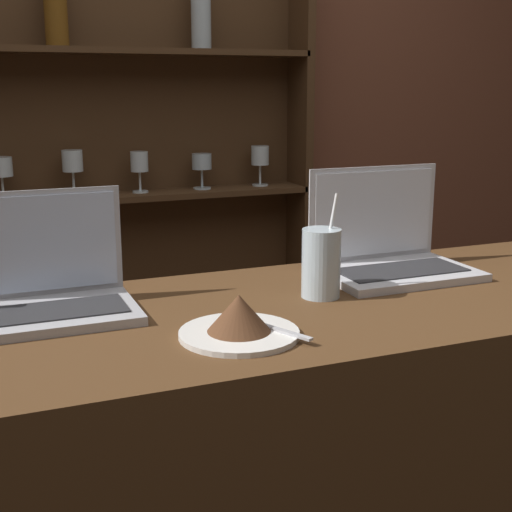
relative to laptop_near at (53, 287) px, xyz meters
The scene contains 6 objects.
back_wall 1.24m from the laptop_near, 72.38° to the left, with size 7.00×0.06×2.70m.
back_shelf 1.11m from the laptop_near, 74.18° to the left, with size 1.45×0.18×1.90m.
laptop_near is the anchor object (origin of this frame).
laptop_far 0.76m from the laptop_near, ahead, with size 0.34×0.24×0.24m.
cake_plate 0.39m from the laptop_near, 42.70° to the right, with size 0.21×0.21×0.08m.
water_glass 0.54m from the laptop_near, 10.74° to the right, with size 0.08×0.08×0.22m.
Camera 1 is at (-0.50, -0.93, 1.41)m, focal length 50.00 mm.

